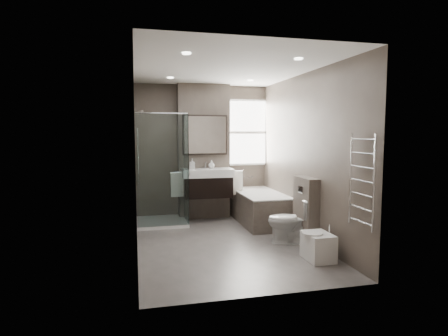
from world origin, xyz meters
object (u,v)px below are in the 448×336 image
object	(u,v)px
bathtub	(259,206)
toilet	(291,221)
bidet	(318,246)
vanity	(207,183)

from	to	relation	value
bathtub	toilet	xyz separation A→B (m)	(0.05, -1.33, 0.03)
bathtub	bidet	xyz separation A→B (m)	(0.09, -2.12, -0.13)
toilet	bidet	distance (m)	0.81
bathtub	toilet	world-z (taller)	toilet
toilet	bidet	bearing A→B (deg)	21.64
bathtub	bidet	size ratio (longest dim) A/B	3.41
toilet	bidet	xyz separation A→B (m)	(0.04, -0.79, -0.16)
vanity	bathtub	bearing A→B (deg)	-19.37
bathtub	toilet	distance (m)	1.33
toilet	vanity	bearing A→B (deg)	-131.28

